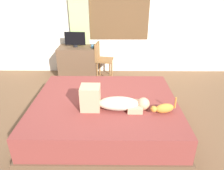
# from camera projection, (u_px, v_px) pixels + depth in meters

# --- Properties ---
(ground_plane) EXTENTS (16.00, 16.00, 0.00)m
(ground_plane) POSITION_uv_depth(u_px,v_px,m) (108.00, 127.00, 3.28)
(ground_plane) COLOR brown
(back_wall_with_window) EXTENTS (6.40, 0.14, 2.90)m
(back_wall_with_window) POSITION_uv_depth(u_px,v_px,m) (111.00, 13.00, 4.89)
(back_wall_with_window) COLOR silver
(back_wall_with_window) RESTS_ON ground
(bed) EXTENTS (2.18, 1.84, 0.51)m
(bed) POSITION_uv_depth(u_px,v_px,m) (105.00, 114.00, 3.18)
(bed) COLOR brown
(bed) RESTS_ON ground
(person_lying) EXTENTS (0.94, 0.28, 0.34)m
(person_lying) POSITION_uv_depth(u_px,v_px,m) (111.00, 102.00, 2.80)
(person_lying) COLOR #CCB299
(person_lying) RESTS_ON bed
(cat) EXTENTS (0.35, 0.17, 0.21)m
(cat) POSITION_uv_depth(u_px,v_px,m) (163.00, 108.00, 2.73)
(cat) COLOR #C67A2D
(cat) RESTS_ON bed
(desk) EXTENTS (0.90, 0.56, 0.74)m
(desk) POSITION_uv_depth(u_px,v_px,m) (78.00, 62.00, 5.01)
(desk) COLOR brown
(desk) RESTS_ON ground
(tv_monitor) EXTENTS (0.48, 0.10, 0.35)m
(tv_monitor) POSITION_uv_depth(u_px,v_px,m) (75.00, 39.00, 4.77)
(tv_monitor) COLOR black
(tv_monitor) RESTS_ON desk
(cup) EXTENTS (0.07, 0.07, 0.08)m
(cup) POSITION_uv_depth(u_px,v_px,m) (92.00, 46.00, 4.74)
(cup) COLOR teal
(cup) RESTS_ON desk
(chair_by_desk) EXTENTS (0.43, 0.43, 0.86)m
(chair_by_desk) POSITION_uv_depth(u_px,v_px,m) (101.00, 58.00, 4.84)
(chair_by_desk) COLOR brown
(chair_by_desk) RESTS_ON ground
(curtain_left) EXTENTS (0.44, 0.06, 2.55)m
(curtain_left) POSITION_uv_depth(u_px,v_px,m) (79.00, 22.00, 4.87)
(curtain_left) COLOR #ADCC75
(curtain_left) RESTS_ON ground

